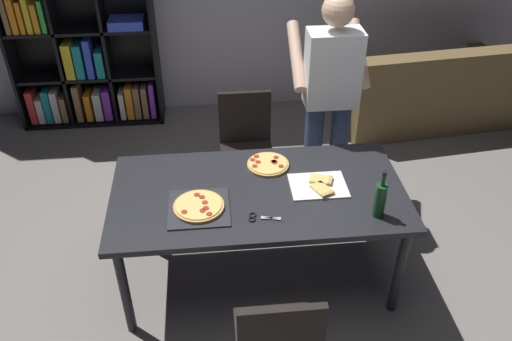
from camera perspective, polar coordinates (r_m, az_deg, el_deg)
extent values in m
plane|color=gray|center=(3.83, 0.23, -11.08)|extent=(12.00, 12.00, 0.00)
cube|color=#232328|center=(3.34, 0.26, -2.47)|extent=(1.86, 0.95, 0.04)
cylinder|color=#232328|center=(3.34, -14.04, -12.57)|extent=(0.06, 0.06, 0.71)
cylinder|color=#232328|center=(3.48, 15.25, -10.42)|extent=(0.06, 0.06, 0.71)
cylinder|color=#232328|center=(3.91, -12.88, -3.92)|extent=(0.06, 0.06, 0.71)
cylinder|color=#232328|center=(4.03, 11.77, -2.40)|extent=(0.06, 0.06, 0.71)
cube|color=black|center=(2.94, 2.08, -17.72)|extent=(0.42, 0.42, 0.04)
cube|color=black|center=(2.64, 2.75, -17.85)|extent=(0.42, 0.04, 0.45)
cylinder|color=black|center=(3.25, 4.86, -17.25)|extent=(0.04, 0.04, 0.41)
cylinder|color=black|center=(3.22, -1.78, -17.81)|extent=(0.04, 0.04, 0.41)
cube|color=black|center=(4.22, -0.98, 1.65)|extent=(0.42, 0.42, 0.04)
cube|color=black|center=(4.25, -1.23, 5.81)|extent=(0.42, 0.04, 0.45)
cylinder|color=black|center=(4.20, -3.19, -2.40)|extent=(0.04, 0.04, 0.41)
cylinder|color=black|center=(4.22, 1.70, -2.11)|extent=(0.04, 0.04, 0.41)
cylinder|color=black|center=(4.49, -3.43, 0.42)|extent=(0.04, 0.04, 0.41)
cylinder|color=black|center=(4.51, 1.13, 0.68)|extent=(0.04, 0.04, 0.41)
cube|color=brown|center=(5.76, 17.33, 7.25)|extent=(1.78, 1.02, 0.40)
cube|color=brown|center=(5.33, 19.67, 9.57)|extent=(1.71, 0.38, 0.45)
cube|color=brown|center=(6.03, 24.44, 10.14)|extent=(0.25, 0.86, 0.20)
cube|color=brown|center=(5.31, 10.43, 9.53)|extent=(0.25, 0.86, 0.20)
cube|color=black|center=(5.60, -25.56, 13.37)|extent=(0.03, 0.35, 1.95)
cube|color=black|center=(5.31, -11.13, 15.02)|extent=(0.03, 0.35, 1.95)
cube|color=black|center=(5.81, -16.80, 5.50)|extent=(1.40, 0.35, 0.03)
cube|color=black|center=(5.56, -18.29, 14.89)|extent=(1.40, 0.03, 1.95)
cube|color=black|center=(5.59, -17.66, 9.81)|extent=(1.34, 0.29, 0.03)
cube|color=black|center=(5.41, -18.57, 14.28)|extent=(1.34, 0.29, 0.03)
cube|color=black|center=(5.47, -20.91, 14.00)|extent=(0.03, 0.29, 1.89)
cube|color=black|center=(5.37, -16.18, 14.55)|extent=(0.03, 0.29, 1.89)
cube|color=red|center=(5.85, -22.97, 6.64)|extent=(0.06, 0.22, 0.35)
cube|color=silver|center=(5.85, -22.14, 6.33)|extent=(0.06, 0.22, 0.26)
cube|color=teal|center=(5.81, -21.51, 6.76)|extent=(0.07, 0.22, 0.35)
cube|color=silver|center=(5.79, -20.76, 6.79)|extent=(0.06, 0.22, 0.34)
cube|color=olive|center=(5.78, -19.95, 6.56)|extent=(0.06, 0.22, 0.27)
cube|color=olive|center=(5.72, -18.64, 7.20)|extent=(0.06, 0.22, 0.39)
cube|color=orange|center=(5.72, -17.60, 6.85)|extent=(0.06, 0.22, 0.29)
cube|color=silver|center=(5.70, -16.65, 6.98)|extent=(0.08, 0.22, 0.30)
cube|color=purple|center=(5.67, -15.72, 7.18)|extent=(0.07, 0.22, 0.32)
cube|color=silver|center=(5.66, -14.22, 7.13)|extent=(0.05, 0.22, 0.28)
cube|color=orange|center=(5.63, -13.48, 7.46)|extent=(0.07, 0.22, 0.35)
cube|color=olive|center=(5.62, -12.69, 7.50)|extent=(0.06, 0.22, 0.34)
cube|color=olive|center=(5.61, -11.90, 7.56)|extent=(0.06, 0.22, 0.34)
cube|color=purple|center=(5.60, -11.13, 7.76)|extent=(0.05, 0.22, 0.37)
cube|color=yellow|center=(5.53, -19.53, 11.32)|extent=(0.08, 0.22, 0.35)
cube|color=teal|center=(5.51, -18.53, 11.37)|extent=(0.08, 0.22, 0.34)
cube|color=blue|center=(5.48, -17.58, 11.70)|extent=(0.06, 0.22, 0.38)
cube|color=teal|center=(5.48, -16.46, 11.24)|extent=(0.07, 0.22, 0.26)
cube|color=olive|center=(5.51, -25.33, 15.10)|extent=(0.04, 0.22, 0.33)
cube|color=orange|center=(5.48, -24.67, 15.19)|extent=(0.05, 0.22, 0.33)
cube|color=orange|center=(5.47, -23.97, 15.13)|extent=(0.04, 0.22, 0.29)
cube|color=yellow|center=(5.44, -23.41, 15.62)|extent=(0.05, 0.22, 0.37)
cube|color=orange|center=(5.44, -22.62, 15.21)|extent=(0.05, 0.22, 0.27)
cube|color=green|center=(5.41, -21.98, 15.45)|extent=(0.04, 0.22, 0.30)
cube|color=blue|center=(5.30, -13.87, 15.30)|extent=(0.33, 0.25, 0.09)
cylinder|color=#38476B|center=(4.18, 8.80, 1.53)|extent=(0.14, 0.14, 0.95)
cylinder|color=#38476B|center=(4.14, 6.11, 1.38)|extent=(0.14, 0.14, 0.95)
cube|color=white|center=(3.79, 8.34, 10.87)|extent=(0.38, 0.22, 0.55)
sphere|color=#E0B293|center=(3.64, 8.91, 16.80)|extent=(0.22, 0.22, 0.22)
cylinder|color=#E0B293|center=(3.99, 11.09, 12.35)|extent=(0.09, 0.50, 0.39)
cylinder|color=#E0B293|center=(3.89, 4.41, 12.28)|extent=(0.09, 0.50, 0.39)
cube|color=#2D2D33|center=(3.20, -6.21, -4.08)|extent=(0.37, 0.37, 0.01)
cylinder|color=tan|center=(3.19, -6.22, -3.89)|extent=(0.31, 0.31, 0.02)
cylinder|color=#EACC6B|center=(3.19, -6.24, -3.72)|extent=(0.28, 0.28, 0.01)
cylinder|color=#B22819|center=(3.24, -5.89, -2.87)|extent=(0.04, 0.04, 0.00)
cylinder|color=#B22819|center=(3.19, -5.57, -3.46)|extent=(0.04, 0.04, 0.00)
cylinder|color=#B22819|center=(3.26, -6.44, -2.62)|extent=(0.04, 0.04, 0.00)
cylinder|color=#B22819|center=(3.15, -5.46, -4.07)|extent=(0.04, 0.04, 0.00)
cylinder|color=#B22819|center=(3.11, -5.10, -4.71)|extent=(0.04, 0.04, 0.00)
cylinder|color=#B22819|center=(3.14, -5.82, -4.34)|extent=(0.04, 0.04, 0.00)
cylinder|color=#B22819|center=(3.14, -7.79, -4.46)|extent=(0.04, 0.04, 0.00)
cube|color=white|center=(3.38, 6.76, -1.64)|extent=(0.36, 0.28, 0.01)
cube|color=#EACC6B|center=(3.33, 7.16, -2.06)|extent=(0.14, 0.17, 0.02)
cube|color=tan|center=(3.29, 7.80, -2.57)|extent=(0.09, 0.06, 0.02)
cube|color=#EACC6B|center=(3.41, 7.04, -0.98)|extent=(0.16, 0.13, 0.02)
cube|color=tan|center=(3.41, 8.04, -1.11)|extent=(0.05, 0.09, 0.02)
cylinder|color=#194723|center=(3.16, 13.29, -3.18)|extent=(0.07, 0.07, 0.22)
cylinder|color=#194723|center=(3.07, 13.67, -1.00)|extent=(0.03, 0.03, 0.08)
cylinder|color=black|center=(3.04, 13.79, -0.27)|extent=(0.03, 0.03, 0.02)
cube|color=silver|center=(3.11, 1.63, -5.20)|extent=(0.12, 0.02, 0.01)
cube|color=silver|center=(3.11, 1.63, -5.20)|extent=(0.12, 0.05, 0.01)
torus|color=black|center=(3.14, -0.35, -4.83)|extent=(0.05, 0.05, 0.01)
torus|color=black|center=(3.11, -0.43, -5.31)|extent=(0.05, 0.05, 0.01)
cylinder|color=tan|center=(3.54, 1.31, 0.64)|extent=(0.28, 0.28, 0.02)
cylinder|color=#EACC6B|center=(3.54, 1.31, 0.80)|extent=(0.25, 0.25, 0.01)
cylinder|color=#B22819|center=(3.54, 1.88, 0.99)|extent=(0.04, 0.04, 0.00)
cylinder|color=#B22819|center=(3.50, 2.74, 0.47)|extent=(0.04, 0.04, 0.00)
cylinder|color=#B22819|center=(3.59, 0.06, 1.54)|extent=(0.04, 0.04, 0.00)
cylinder|color=#B22819|center=(3.54, 0.21, 0.94)|extent=(0.04, 0.04, 0.00)
cylinder|color=#B22819|center=(3.50, -0.06, 0.50)|extent=(0.04, 0.04, 0.00)
cylinder|color=#B22819|center=(3.56, -0.38, 1.19)|extent=(0.04, 0.04, 0.00)
cylinder|color=#B22819|center=(3.53, 2.03, 0.88)|extent=(0.04, 0.04, 0.00)
cylinder|color=#B22819|center=(3.55, 2.03, 1.02)|extent=(0.04, 0.04, 0.00)
cylinder|color=#B22819|center=(3.59, 2.19, 1.45)|extent=(0.04, 0.04, 0.00)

